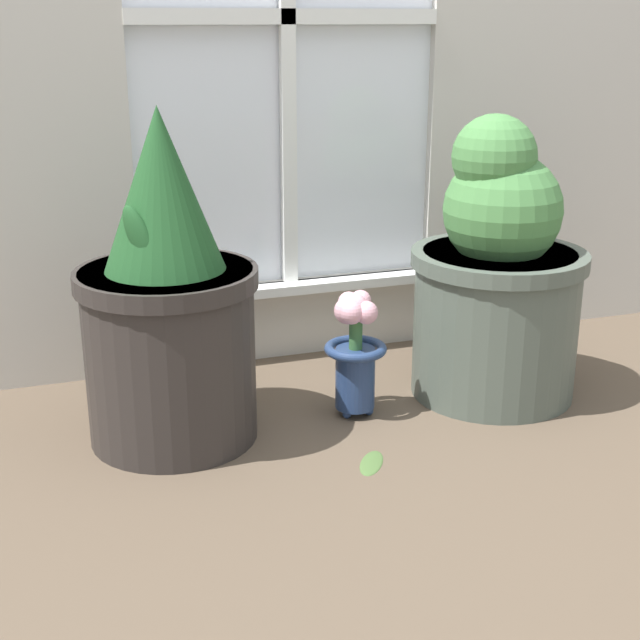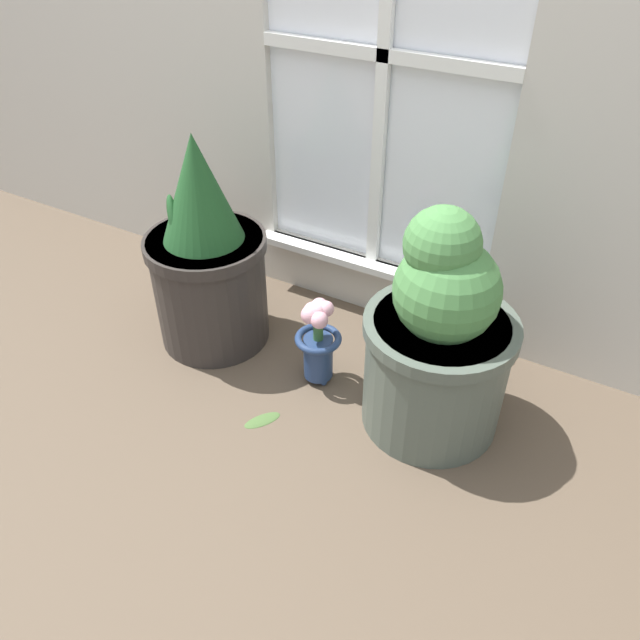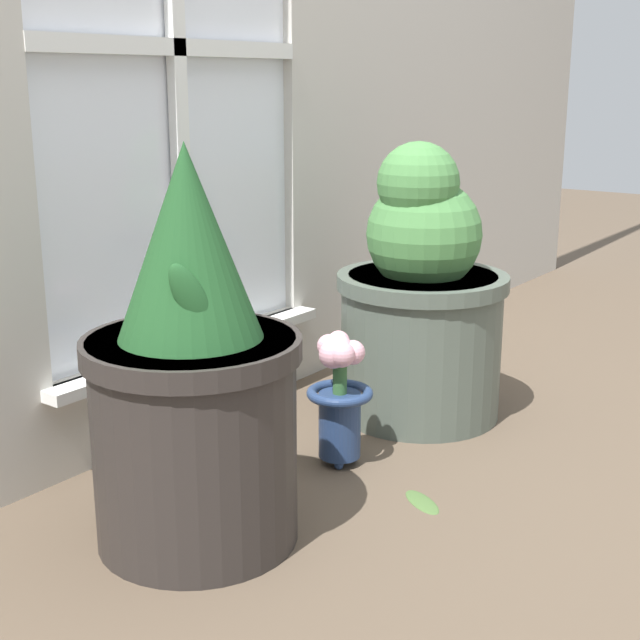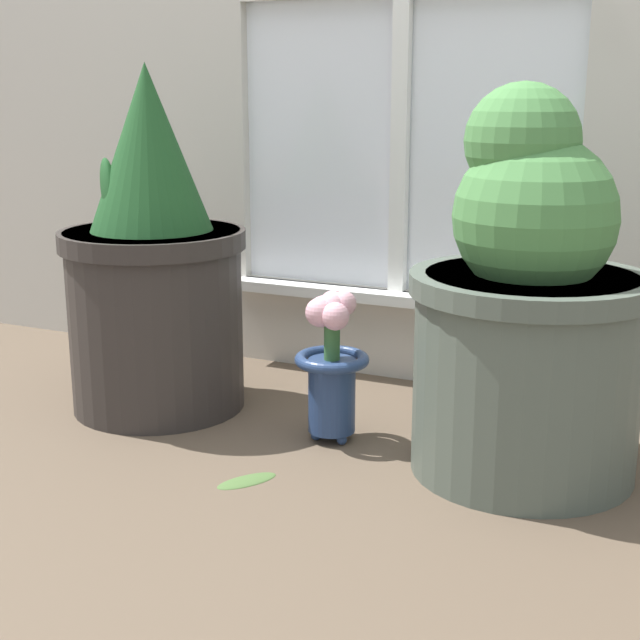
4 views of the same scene
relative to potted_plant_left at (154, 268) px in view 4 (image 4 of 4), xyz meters
name	(u,v)px [view 4 (image 4 of 4)]	position (x,y,z in m)	size (l,w,h in m)	color
ground_plane	(253,491)	(0.38, -0.28, -0.29)	(10.00, 10.00, 0.00)	brown
potted_plant_left	(154,268)	(0.00, 0.00, 0.00)	(0.37, 0.37, 0.69)	#2D2826
potted_plant_right	(528,313)	(0.75, -0.01, -0.01)	(0.40, 0.40, 0.65)	#4C564C
flower_vase	(331,359)	(0.40, -0.02, -0.13)	(0.14, 0.14, 0.29)	navy
fallen_leaf	(247,479)	(0.35, -0.25, -0.29)	(0.10, 0.12, 0.01)	#476633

